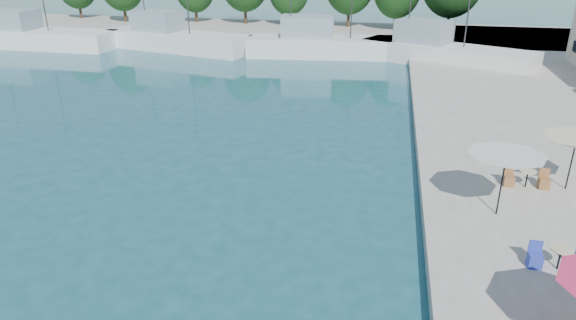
% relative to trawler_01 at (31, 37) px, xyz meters
% --- Properties ---
extents(quay_far, '(90.00, 16.00, 0.60)m').
position_rel_trawler_01_xyz_m(quay_far, '(25.14, 12.92, -0.77)').
color(quay_far, gray).
rests_on(quay_far, ground).
extents(trawler_01, '(17.47, 4.85, 10.20)m').
position_rel_trawler_01_xyz_m(trawler_01, '(0.00, 0.00, 0.00)').
color(trawler_01, white).
rests_on(trawler_01, ground).
extents(trawler_02, '(16.26, 7.93, 10.20)m').
position_rel_trawler_01_xyz_m(trawler_02, '(15.49, 1.43, 0.00)').
color(trawler_02, white).
rests_on(trawler_02, ground).
extents(trawler_03, '(16.84, 5.96, 10.20)m').
position_rel_trawler_01_xyz_m(trawler_03, '(31.49, 1.28, 0.00)').
color(trawler_03, silver).
rests_on(trawler_03, ground).
extents(trawler_04, '(15.49, 10.54, 10.20)m').
position_rel_trawler_01_xyz_m(trawler_04, '(41.98, -0.56, 0.00)').
color(trawler_04, silver).
rests_on(trawler_04, ground).
extents(umbrella_white, '(2.82, 2.82, 2.46)m').
position_rel_trawler_01_xyz_m(umbrella_white, '(41.86, -30.21, 1.74)').
color(umbrella_white, black).
rests_on(umbrella_white, quay_right).
extents(umbrella_cream, '(2.65, 2.65, 2.32)m').
position_rel_trawler_01_xyz_m(umbrella_cream, '(45.10, -27.35, 1.60)').
color(umbrella_cream, black).
rests_on(umbrella_cream, quay_right).
extents(cafe_table_02, '(1.82, 0.70, 0.76)m').
position_rel_trawler_01_xyz_m(cafe_table_02, '(43.13, -33.64, -0.18)').
color(cafe_table_02, black).
rests_on(cafe_table_02, quay_right).
extents(cafe_table_03, '(1.82, 0.70, 0.76)m').
position_rel_trawler_01_xyz_m(cafe_table_03, '(43.47, -27.50, -0.18)').
color(cafe_table_03, black).
rests_on(cafe_table_03, quay_right).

